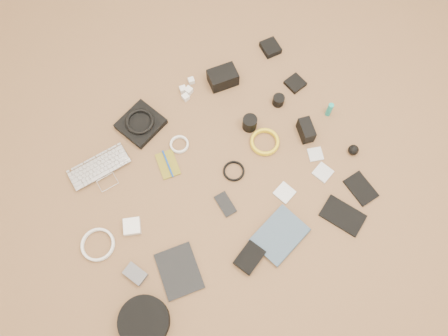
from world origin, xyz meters
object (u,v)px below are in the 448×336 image
tablet (179,271)px  paperback (294,248)px  phone (225,204)px  dslr_camera (223,78)px  headphone_case (144,321)px  laptop (103,174)px

tablet → paperback: 0.52m
tablet → paperback: paperback is taller
phone → paperback: (0.15, -0.34, 0.01)m
dslr_camera → tablet: bearing=-123.1°
dslr_camera → headphone_case: 1.21m
tablet → headphone_case: bearing=-144.0°
paperback → tablet: bearing=54.5°
laptop → phone: size_ratio=2.53×
phone → laptop: bearing=135.2°
tablet → headphone_case: size_ratio=1.01×
laptop → headphone_case: bearing=-101.7°
laptop → dslr_camera: 0.76m
phone → headphone_case: 0.61m
tablet → paperback: (0.48, -0.18, 0.01)m
headphone_case → phone: bearing=24.8°
tablet → phone: (0.33, 0.15, -0.00)m
laptop → paperback: (0.56, -0.76, 0.00)m
laptop → dslr_camera: size_ratio=2.02×
tablet → headphone_case: (-0.22, -0.11, 0.02)m
paperback → dslr_camera: bearing=-26.1°
laptop → paperback: same height
dslr_camera → tablet: (-0.67, -0.72, -0.04)m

